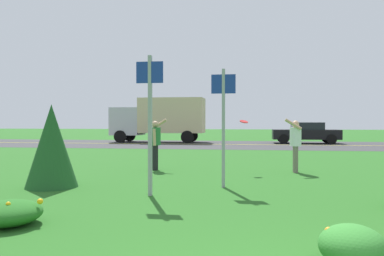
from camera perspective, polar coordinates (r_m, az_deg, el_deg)
ground_plane at (r=14.59m, az=10.96°, el=-5.09°), size 120.00×120.00×0.00m
highway_strip at (r=26.16m, az=9.84°, el=-2.38°), size 120.00×9.58×0.01m
highway_center_stripe at (r=26.16m, az=9.84°, el=-2.37°), size 120.00×0.16×0.00m
daylily_clump_mid_center at (r=4.68m, az=22.03°, el=-15.43°), size 0.70×0.77×0.45m
daylily_clump_front_center at (r=6.58m, az=-24.84°, el=-11.01°), size 0.97×1.02×0.39m
sign_post_near_path at (r=8.22m, az=-6.05°, el=2.37°), size 0.56×0.10×2.89m
sign_post_by_roadside at (r=9.23m, az=4.54°, el=1.72°), size 0.56×0.10×2.75m
evergreen_shrub_side at (r=9.80m, az=-19.51°, el=-2.42°), size 1.20×1.20×1.94m
person_thrower_green_shirt at (r=12.54m, az=-5.28°, el=-1.83°), size 0.50×0.49×1.63m
person_catcher_white_shirt at (r=12.27m, az=14.62°, el=-1.88°), size 0.51×0.49×1.62m
frisbee_red at (r=11.95m, az=7.45°, el=0.91°), size 0.26×0.25×0.13m
car_black_center_left at (r=28.53m, az=16.05°, el=-0.65°), size 4.50×2.00×1.45m
box_truck_silver at (r=29.01m, az=-4.61°, el=1.52°), size 6.70×2.46×3.20m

